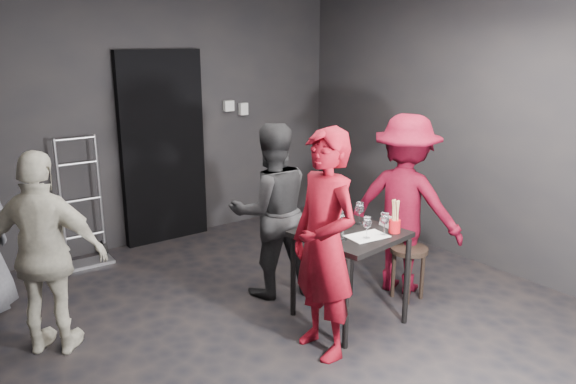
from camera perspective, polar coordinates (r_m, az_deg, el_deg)
floor at (r=4.65m, az=0.98°, el=-13.08°), size 4.50×5.00×0.02m
wall_back at (r=6.31m, az=-12.97°, el=7.14°), size 4.50×0.04×2.70m
wall_right at (r=5.80m, az=19.10°, el=5.99°), size 0.04×5.00×2.70m
doorway at (r=6.31m, az=-12.59°, el=4.39°), size 0.95×0.10×2.10m
wallbox_upper at (r=6.64m, az=-6.06°, el=8.70°), size 0.12×0.06×0.12m
wallbox_lower at (r=6.75m, az=-4.57°, el=8.42°), size 0.10×0.06×0.14m
hand_truck at (r=6.07m, az=-19.82°, el=-4.64°), size 0.43×0.36×1.29m
tasting_table at (r=4.46m, az=6.33°, el=-5.23°), size 0.72×0.72×0.75m
stool at (r=5.00m, az=12.16°, el=-6.64°), size 0.32×0.32×0.47m
server_red at (r=3.91m, az=3.74°, el=-4.26°), size 0.46×0.67×1.81m
woman_black at (r=4.87m, az=-1.70°, el=-1.74°), size 0.85×0.62×1.56m
man_maroon at (r=5.03m, az=11.82°, el=-0.74°), size 0.89×1.20×1.69m
bystander_cream at (r=4.32m, az=-23.36°, el=-5.93°), size 0.93×0.87×1.48m
tasting_mat at (r=4.34m, az=8.06°, el=-4.47°), size 0.32×0.23×0.00m
wine_glass_a at (r=4.22m, az=5.66°, el=-3.48°), size 0.10×0.10×0.21m
wine_glass_b at (r=4.31m, az=2.79°, el=-3.08°), size 0.09×0.09×0.20m
wine_glass_c at (r=4.49m, az=5.26°, el=-2.47°), size 0.09×0.09×0.19m
wine_glass_d at (r=4.27m, az=8.02°, el=-3.49°), size 0.07×0.07×0.19m
wine_glass_e at (r=4.36m, az=9.78°, el=-3.12°), size 0.09×0.09×0.19m
wine_glass_f at (r=4.59m, az=7.28°, el=-2.03°), size 0.09×0.09×0.20m
wine_bottle at (r=4.21m, az=3.04°, el=-3.39°), size 0.07×0.07×0.28m
breadstick_cup at (r=4.42m, az=10.82°, el=-2.48°), size 0.09×0.09×0.28m
reserved_card at (r=4.56m, az=9.92°, el=-2.92°), size 0.09×0.13×0.10m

